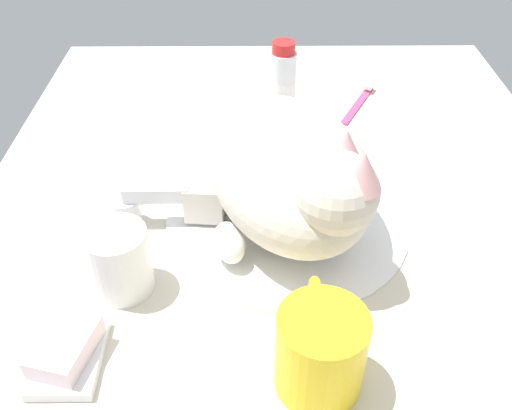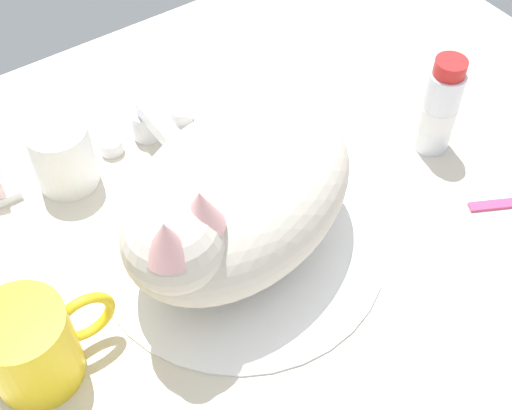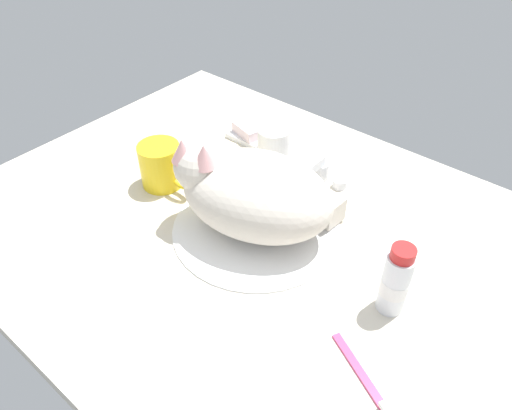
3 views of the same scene
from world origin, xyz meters
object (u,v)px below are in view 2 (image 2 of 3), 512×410
object	(u,v)px
faucet	(151,126)
rinse_cup	(63,156)
cat	(231,199)
toothpaste_bottle	(439,108)
coffee_mug	(33,346)

from	to	relation	value
faucet	rinse_cup	bearing A→B (deg)	-178.79
cat	rinse_cup	size ratio (longest dim) A/B	3.90
faucet	toothpaste_bottle	bearing A→B (deg)	-35.79
coffee_mug	cat	bearing A→B (deg)	4.21
faucet	rinse_cup	xyz separation A→B (cm)	(-11.00, -0.23, 1.53)
faucet	cat	xyz separation A→B (cm)	(-0.98, -19.13, 5.70)
coffee_mug	rinse_cup	size ratio (longest dim) A/B	1.56
cat	toothpaste_bottle	bearing A→B (deg)	-0.85
faucet	coffee_mug	xyz separation A→B (cm)	(-23.12, -20.76, 2.05)
cat	toothpaste_bottle	xyz separation A→B (cm)	(28.10, -0.42, -2.32)
faucet	rinse_cup	world-z (taller)	rinse_cup
rinse_cup	coffee_mug	bearing A→B (deg)	-120.56
cat	coffee_mug	xyz separation A→B (cm)	(-22.14, -1.63, -3.65)
rinse_cup	toothpaste_bottle	world-z (taller)	toothpaste_bottle
toothpaste_bottle	cat	bearing A→B (deg)	179.15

